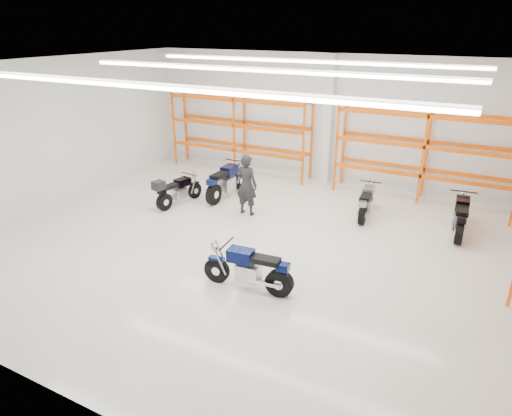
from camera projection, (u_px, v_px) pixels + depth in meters
The scene contains 11 objects.
ground at pixel (249, 244), 12.05m from camera, with size 14.00×14.00×0.00m, color beige.
room_shell at pixel (249, 120), 10.83m from camera, with size 14.02×12.02×4.51m.
motorcycle_main at pixel (251, 270), 9.84m from camera, with size 2.09×0.69×1.03m.
motorcycle_back_a at pixel (176, 191), 14.43m from camera, with size 0.71×1.94×1.00m.
motorcycle_back_b at pixel (225, 182), 15.10m from camera, with size 0.77×2.31×1.13m.
motorcycle_back_c at pixel (366, 203), 13.61m from camera, with size 0.64×1.95×0.96m.
motorcycle_back_d at pixel (460, 217), 12.48m from camera, with size 0.72×2.16×1.06m.
standing_man at pixel (247, 185), 13.63m from camera, with size 0.68×0.45×1.87m, color black.
structural_column at pixel (328, 121), 15.97m from camera, with size 0.32×0.32×4.50m, color white.
pallet_racking_back_left at pixel (239, 126), 17.33m from camera, with size 5.67×0.87×3.00m.
pallet_racking_back_right at pixel (426, 147), 14.41m from camera, with size 5.67×0.87×3.00m.
Camera 1 is at (5.17, -9.48, 5.44)m, focal length 32.00 mm.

